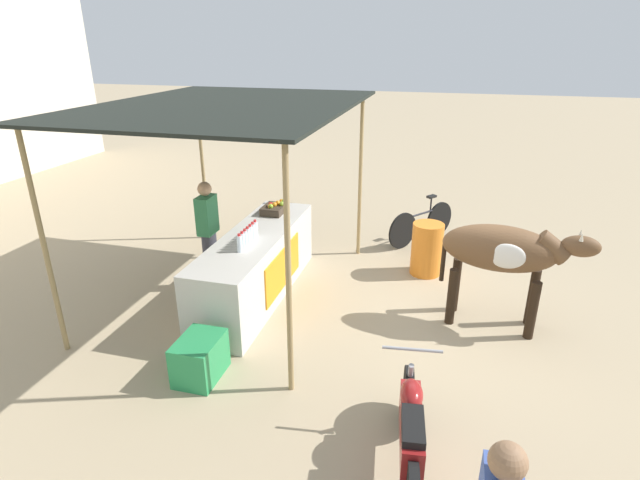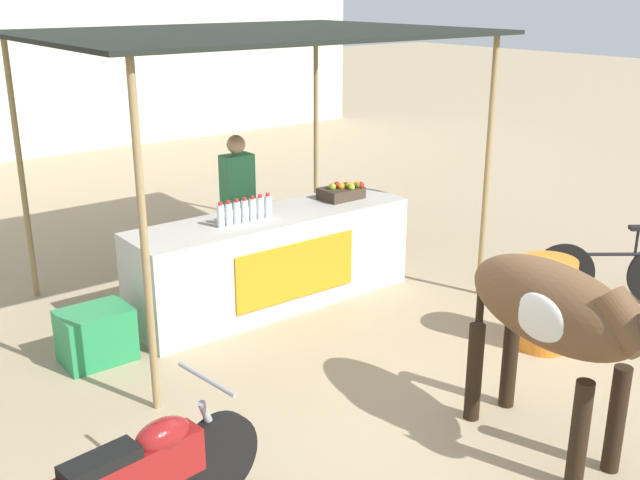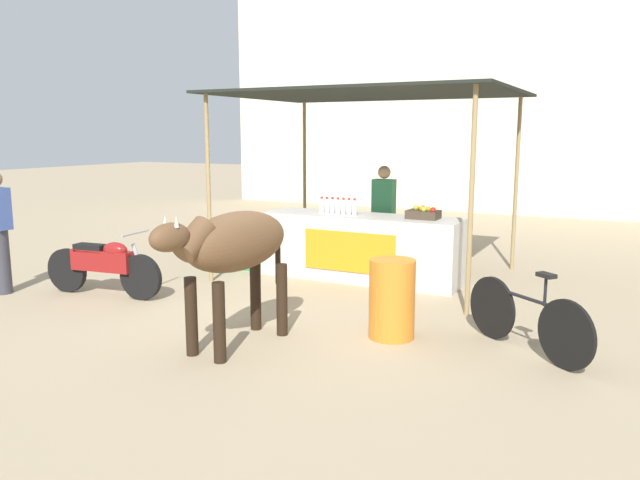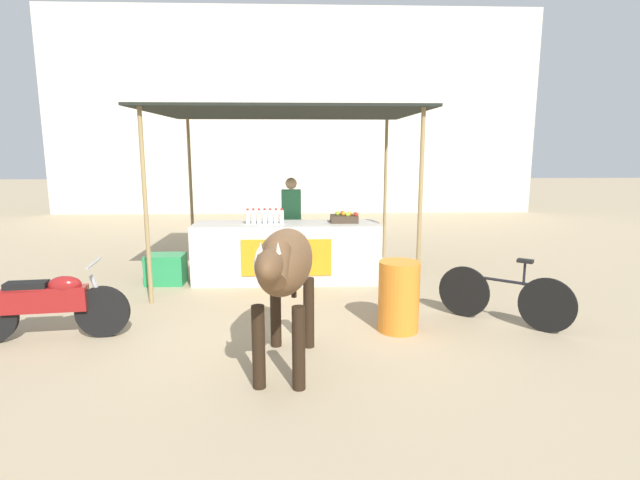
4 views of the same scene
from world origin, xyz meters
name	(u,v)px [view 4 (image 4 of 4)]	position (x,y,z in m)	size (l,w,h in m)	color
ground_plane	(283,328)	(0.00, 0.00, 0.00)	(60.00, 60.00, 0.00)	tan
building_wall_far	(293,113)	(0.00, 11.07, 3.28)	(16.00, 0.50, 6.56)	beige
stall_counter	(287,252)	(0.00, 2.20, 0.48)	(3.00, 0.82, 0.96)	beige
stall_awning	(286,119)	(0.00, 2.50, 2.63)	(4.20, 3.20, 2.74)	black
water_bottle_row	(265,217)	(-0.35, 2.15, 1.07)	(0.61, 0.07, 0.25)	silver
fruit_crate	(345,218)	(0.94, 2.24, 1.04)	(0.44, 0.32, 0.18)	#3F3326
vendor_behind_counter	(292,223)	(0.06, 2.95, 0.85)	(0.34, 0.22, 1.65)	#383842
cooler_box	(166,269)	(-1.95, 2.10, 0.24)	(0.60, 0.44, 0.48)	#268C4C
water_barrel	(399,296)	(1.38, -0.13, 0.42)	(0.49, 0.49, 0.85)	orange
cow	(284,267)	(0.06, -1.12, 1.03)	(0.67, 1.84, 1.44)	brown
motorcycle_parked	(48,304)	(-2.64, -0.26, 0.43)	(1.80, 0.55, 0.90)	black
bicycle_leaning	(504,297)	(2.73, 0.04, 0.35)	(1.35, 1.03, 0.85)	black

